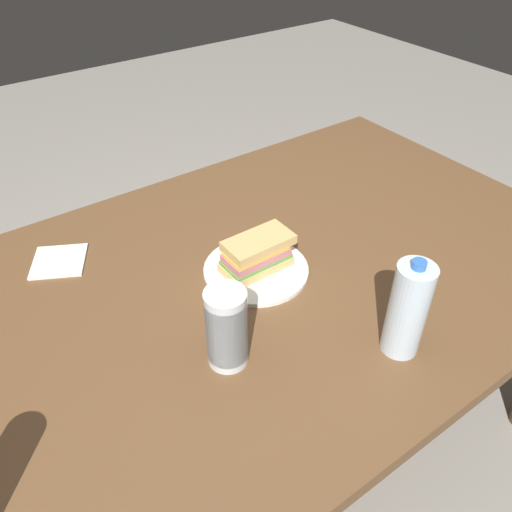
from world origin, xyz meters
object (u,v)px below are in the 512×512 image
Objects in this scene: sandwich at (257,254)px; plastic_cup_stack at (227,328)px; dining_table at (244,303)px; water_bottle_tall at (408,310)px; paper_plate at (256,270)px.

sandwich is 0.99× the size of plastic_cup_stack.
dining_table is 10.08× the size of plastic_cup_stack.
water_bottle_tall is at bearing -68.26° from dining_table.
dining_table is 7.10× the size of paper_plate.
plastic_cup_stack is (-0.31, 0.18, -0.02)m from water_bottle_tall.
sandwich reaches higher than dining_table.
sandwich is at bearing 26.88° from paper_plate.
plastic_cup_stack is at bearing 149.82° from water_bottle_tall.
water_bottle_tall is at bearing -74.75° from paper_plate.
paper_plate is 0.30m from plastic_cup_stack.
dining_table is 0.14m from sandwich.
water_bottle_tall is 0.36m from plastic_cup_stack.
water_bottle_tall reaches higher than sandwich.
paper_plate reaches higher than dining_table.
sandwich is (0.00, 0.00, 0.05)m from paper_plate.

